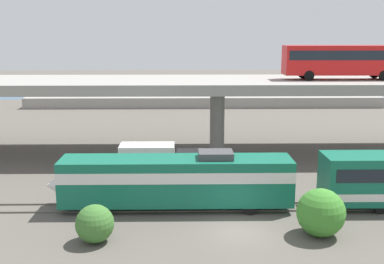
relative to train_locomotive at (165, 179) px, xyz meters
name	(u,v)px	position (x,y,z in m)	size (l,w,h in m)	color
ground_plane	(238,231)	(4.80, -4.00, -2.19)	(260.00, 260.00, 0.00)	#565149
rail_strip_near	(233,211)	(4.80, -0.77, -2.13)	(110.00, 0.12, 0.12)	#59544C
rail_strip_far	(231,203)	(4.80, 0.77, -2.13)	(110.00, 0.12, 0.12)	#59544C
train_locomotive	(165,179)	(0.00, 0.00, 0.00)	(17.34, 3.04, 4.18)	#14664C
highway_overpass	(218,86)	(4.80, 16.00, 4.79)	(96.00, 11.06, 7.64)	gray
transit_bus_on_overpass	(343,59)	(17.41, 15.63, 7.51)	(12.00, 2.68, 3.40)	red
service_truck_west	(158,161)	(-0.89, 6.82, -0.55)	(6.80, 2.46, 3.04)	black
pier_parking_lot	(203,98)	(4.80, 51.00, -1.31)	(59.95, 12.58, 1.75)	gray
parked_car_0	(224,91)	(8.20, 48.14, 0.34)	(4.68, 1.87, 1.50)	#515459
parked_car_1	(282,88)	(18.84, 51.75, 0.34)	(4.19, 1.93, 1.50)	#515459
parked_car_2	(87,87)	(-16.39, 53.67, 0.34)	(4.35, 1.92, 1.50)	navy
parked_car_3	(79,91)	(-16.59, 48.32, 0.33)	(4.32, 1.85, 1.50)	maroon
parked_car_4	(327,88)	(26.91, 51.43, 0.34)	(4.42, 1.84, 1.50)	#B7B7BC
parked_car_5	(256,90)	(13.89, 49.64, 0.34)	(4.57, 1.84, 1.50)	navy
parked_car_6	(113,90)	(-10.98, 49.48, 0.34)	(4.49, 1.97, 1.50)	#515459
parked_car_7	(117,87)	(-10.99, 53.98, 0.34)	(4.32, 1.91, 1.50)	#515459
harbor_water	(199,88)	(4.80, 74.00, -2.19)	(140.00, 36.00, 0.01)	#385B7A
shrub_left	(95,224)	(-3.96, -5.46, -1.04)	(2.31, 2.31, 2.31)	#3C712E
shrub_right	(321,213)	(9.75, -4.77, -0.70)	(2.98, 2.98, 2.98)	#3C842C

